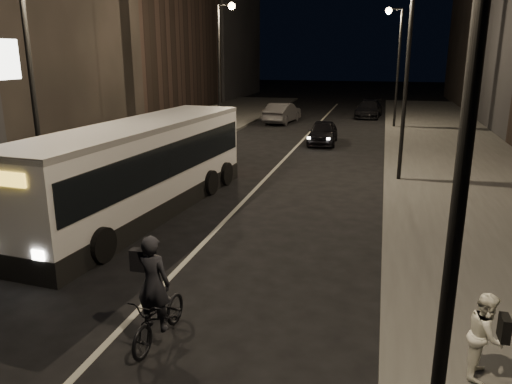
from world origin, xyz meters
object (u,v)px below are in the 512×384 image
Objects in this scene: streetlight_right_mid at (402,51)px; car_far at (369,109)px; city_bus at (141,165)px; streetlight_left_near at (36,51)px; car_mid at (282,113)px; streetlight_right_near at (447,47)px; cyclist_on_bicycle at (158,307)px; streetlight_right_far at (395,52)px; pedestrian_woman at (485,335)px; streetlight_left_far at (223,51)px; car_near at (323,132)px.

car_far is (-1.73, 22.24, -4.65)m from streetlight_right_mid.
city_bus is (-8.29, -6.44, -3.68)m from streetlight_right_mid.
streetlight_left_near is 4.65m from city_bus.
car_mid is at bearing 84.23° from streetlight_left_near.
car_far is (-1.73, 38.24, -4.65)m from streetlight_right_near.
cyclist_on_bicycle reaches higher than car_mid.
streetlight_right_far reaches higher than car_mid.
streetlight_left_near is at bearing 141.81° from cyclist_on_bicycle.
streetlight_left_near is at bearing -102.22° from car_far.
pedestrian_woman is at bearing -87.48° from streetlight_right_far.
car_mid is at bearing 70.10° from streetlight_left_far.
car_mid is (2.52, 24.97, -4.58)m from streetlight_left_near.
car_mid is at bearing 115.62° from streetlight_right_mid.
car_near is at bearing 115.03° from streetlight_right_mid.
streetlight_left_far reaches higher than car_far.
cyclist_on_bicycle is 22.14m from car_near.
pedestrian_woman is at bearing -24.49° from streetlight_left_near.
streetlight_left_far is (-10.66, 26.00, 0.00)m from streetlight_right_near.
car_mid is at bearing 94.68° from city_bus.
streetlight_left_near is 3.68× the size of cyclist_on_bicycle.
streetlight_right_mid is 16.00m from streetlight_right_far.
streetlight_left_far is at bearing 77.41° from car_mid.
streetlight_right_far reaches higher than city_bus.
streetlight_left_far is (0.00, 18.00, 0.00)m from streetlight_left_near.
car_far is at bearing 78.90° from car_near.
car_far is (8.93, 30.24, -4.65)m from streetlight_left_near.
streetlight_right_near is 16.00m from streetlight_right_mid.
streetlight_right_near reaches higher than car_mid.
city_bus is at bearing -142.18° from streetlight_right_mid.
streetlight_left_near is (-10.66, 8.00, 0.00)m from streetlight_right_near.
car_mid is at bearing 173.20° from streetlight_right_far.
city_bus reaches higher than car_mid.
city_bus reaches higher than car_far.
streetlight_right_near is 34.27m from car_mid.
city_bus is 11.90m from pedestrian_woman.
cyclist_on_bicycle is 35.96m from car_far.
city_bus is 8.24m from cyclist_on_bicycle.
car_near is 9.43m from car_mid.
car_far is (8.93, 12.24, -4.65)m from streetlight_left_far.
city_bus is 7.89× the size of pedestrian_woman.
streetlight_right_mid is at bearing 18.66° from pedestrian_woman.
streetlight_right_near reaches higher than pedestrian_woman.
streetlight_right_far reaches higher than cyclist_on_bicycle.
streetlight_left_near is at bearing -90.00° from streetlight_left_far.
car_far is at bearing 18.01° from pedestrian_woman.
streetlight_right_mid is at bearing 90.00° from streetlight_right_near.
streetlight_left_near reaches higher than car_mid.
car_near is at bearing -12.54° from streetlight_left_far.
streetlight_right_mid is 14.62m from streetlight_left_far.
city_bus is (2.37, 1.56, -3.68)m from streetlight_left_near.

